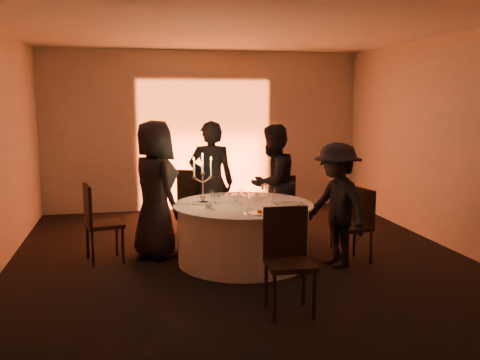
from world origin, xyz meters
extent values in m
plane|color=black|center=(0.00, 0.00, 0.00)|extent=(7.00, 7.00, 0.00)
plane|color=white|center=(0.00, 0.00, 3.00)|extent=(7.00, 7.00, 0.00)
plane|color=#B0ABA4|center=(0.00, 3.50, 1.50)|extent=(7.00, 0.00, 7.00)
plane|color=#B0ABA4|center=(0.00, -3.50, 1.50)|extent=(7.00, 0.00, 7.00)
plane|color=#B0ABA4|center=(3.00, 0.00, 1.50)|extent=(0.00, 7.00, 7.00)
cube|color=black|center=(0.00, 3.20, 0.05)|extent=(0.25, 0.12, 0.10)
cylinder|color=black|center=(0.00, 0.00, 0.01)|extent=(0.60, 0.60, 0.03)
cylinder|color=black|center=(0.00, 0.00, 0.38)|extent=(0.20, 0.20, 0.75)
cylinder|color=white|center=(0.00, 0.00, 0.38)|extent=(1.68, 1.68, 0.75)
cylinder|color=white|center=(0.00, 0.00, 0.76)|extent=(1.80, 1.80, 0.02)
cube|color=black|center=(-1.76, 0.40, 0.49)|extent=(0.54, 0.54, 0.05)
cube|color=black|center=(-1.95, 0.36, 0.77)|extent=(0.14, 0.44, 0.51)
cylinder|color=black|center=(-1.53, 0.26, 0.24)|extent=(0.04, 0.04, 0.48)
cylinder|color=black|center=(-1.61, 0.63, 0.24)|extent=(0.04, 0.04, 0.48)
cylinder|color=black|center=(-1.90, 0.17, 0.24)|extent=(0.04, 0.04, 0.48)
cylinder|color=black|center=(-1.99, 0.55, 0.24)|extent=(0.04, 0.04, 0.48)
cube|color=black|center=(-0.44, 1.57, 0.50)|extent=(0.56, 0.56, 0.05)
cube|color=black|center=(-0.50, 1.38, 0.78)|extent=(0.45, 0.16, 0.52)
cylinder|color=black|center=(-0.20, 1.71, 0.24)|extent=(0.04, 0.04, 0.49)
cylinder|color=black|center=(-0.58, 1.82, 0.24)|extent=(0.04, 0.04, 0.49)
cylinder|color=black|center=(-0.31, 1.33, 0.24)|extent=(0.04, 0.04, 0.49)
cylinder|color=black|center=(-0.68, 1.44, 0.24)|extent=(0.04, 0.04, 0.49)
cube|color=black|center=(0.91, 1.57, 0.43)|extent=(0.53, 0.53, 0.05)
cube|color=black|center=(1.00, 1.42, 0.67)|extent=(0.36, 0.23, 0.45)
cylinder|color=black|center=(0.98, 1.80, 0.21)|extent=(0.04, 0.04, 0.42)
cylinder|color=black|center=(0.69, 1.63, 0.21)|extent=(0.04, 0.04, 0.42)
cylinder|color=black|center=(1.14, 1.51, 0.21)|extent=(0.04, 0.04, 0.42)
cylinder|color=black|center=(0.85, 1.34, 0.21)|extent=(0.04, 0.04, 0.42)
cube|color=black|center=(1.37, -0.29, 0.46)|extent=(0.50, 0.50, 0.05)
cube|color=black|center=(1.56, -0.25, 0.72)|extent=(0.13, 0.42, 0.48)
cylinder|color=black|center=(1.16, -0.15, 0.22)|extent=(0.04, 0.04, 0.45)
cylinder|color=black|center=(1.23, -0.50, 0.22)|extent=(0.04, 0.04, 0.45)
cylinder|color=black|center=(1.51, -0.08, 0.22)|extent=(0.04, 0.04, 0.45)
cylinder|color=black|center=(1.58, -0.43, 0.22)|extent=(0.04, 0.04, 0.45)
cube|color=black|center=(0.09, -1.74, 0.50)|extent=(0.48, 0.48, 0.05)
cube|color=black|center=(0.11, -1.53, 0.78)|extent=(0.46, 0.06, 0.52)
cylinder|color=black|center=(-0.11, -1.92, 0.24)|extent=(0.04, 0.04, 0.49)
cylinder|color=black|center=(0.28, -1.94, 0.24)|extent=(0.04, 0.04, 0.49)
cylinder|color=black|center=(-0.09, -1.53, 0.24)|extent=(0.04, 0.04, 0.49)
cylinder|color=black|center=(0.30, -1.55, 0.24)|extent=(0.04, 0.04, 0.49)
imported|color=black|center=(-1.09, 0.49, 0.92)|extent=(0.90, 1.05, 1.83)
imported|color=black|center=(-0.25, 1.04, 0.90)|extent=(0.74, 0.57, 1.79)
imported|color=black|center=(0.65, 0.93, 0.87)|extent=(1.07, 1.02, 1.74)
imported|color=black|center=(1.12, -0.37, 0.78)|extent=(0.87, 1.15, 1.57)
cylinder|color=white|center=(-0.52, 0.12, 0.78)|extent=(0.27, 0.27, 0.01)
cube|color=#BABABF|center=(-0.69, 0.12, 0.78)|extent=(0.01, 0.17, 0.01)
cube|color=#BABABF|center=(-0.35, 0.12, 0.78)|extent=(0.02, 0.17, 0.01)
cylinder|color=white|center=(-0.05, 0.63, 0.78)|extent=(0.26, 0.26, 0.01)
cube|color=#BABABF|center=(-0.22, 0.63, 0.78)|extent=(0.02, 0.17, 0.01)
cube|color=#BABABF|center=(0.12, 0.63, 0.78)|extent=(0.02, 0.17, 0.01)
cylinder|color=white|center=(0.30, 0.50, 0.78)|extent=(0.27, 0.27, 0.01)
cube|color=#BABABF|center=(0.13, 0.50, 0.78)|extent=(0.02, 0.17, 0.01)
cube|color=#BABABF|center=(0.47, 0.50, 0.78)|extent=(0.02, 0.17, 0.01)
sphere|color=#F4A61E|center=(0.30, 0.50, 0.82)|extent=(0.07, 0.07, 0.07)
cylinder|color=white|center=(0.57, -0.14, 0.78)|extent=(0.29, 0.29, 0.01)
cube|color=#BABABF|center=(0.40, -0.14, 0.78)|extent=(0.02, 0.17, 0.01)
cube|color=#BABABF|center=(0.74, -0.14, 0.78)|extent=(0.01, 0.17, 0.01)
cylinder|color=white|center=(0.06, -0.63, 0.78)|extent=(0.26, 0.26, 0.01)
cube|color=#BABABF|center=(-0.11, -0.63, 0.78)|extent=(0.02, 0.17, 0.01)
cube|color=#BABABF|center=(0.23, -0.63, 0.78)|extent=(0.02, 0.17, 0.01)
sphere|color=#F4A61E|center=(0.06, -0.63, 0.82)|extent=(0.07, 0.07, 0.07)
cylinder|color=white|center=(-0.48, -0.19, 0.77)|extent=(0.11, 0.11, 0.01)
cylinder|color=white|center=(-0.48, -0.19, 0.81)|extent=(0.07, 0.07, 0.06)
cylinder|color=silver|center=(-0.50, 0.14, 0.78)|extent=(0.13, 0.13, 0.02)
sphere|color=silver|center=(-0.50, 0.14, 0.84)|extent=(0.07, 0.07, 0.07)
cylinder|color=silver|center=(-0.50, 0.14, 0.97)|extent=(0.03, 0.03, 0.35)
cylinder|color=silver|center=(-0.50, 0.14, 1.16)|extent=(0.06, 0.06, 0.03)
cylinder|color=white|center=(-0.50, 0.14, 1.28)|extent=(0.02, 0.02, 0.22)
cone|color=orange|center=(-0.50, 0.14, 1.41)|extent=(0.02, 0.02, 0.04)
cylinder|color=silver|center=(-0.56, 0.14, 1.07)|extent=(0.12, 0.02, 0.08)
cylinder|color=silver|center=(-0.61, 0.14, 1.11)|extent=(0.05, 0.05, 0.03)
cylinder|color=white|center=(-0.61, 0.14, 1.23)|extent=(0.02, 0.02, 0.22)
cone|color=orange|center=(-0.61, 0.14, 1.36)|extent=(0.02, 0.02, 0.04)
cylinder|color=silver|center=(-0.45, 0.14, 1.07)|extent=(0.12, 0.02, 0.08)
cylinder|color=silver|center=(-0.39, 0.14, 1.11)|extent=(0.05, 0.05, 0.03)
cylinder|color=white|center=(-0.39, 0.14, 1.23)|extent=(0.02, 0.02, 0.22)
cone|color=orange|center=(-0.39, 0.14, 1.36)|extent=(0.02, 0.02, 0.04)
cylinder|color=silver|center=(-0.44, -0.29, 0.77)|extent=(0.06, 0.06, 0.01)
cylinder|color=silver|center=(-0.44, -0.29, 0.83)|extent=(0.01, 0.01, 0.10)
cone|color=silver|center=(-0.44, -0.29, 0.92)|extent=(0.07, 0.07, 0.09)
cylinder|color=silver|center=(0.33, 0.27, 0.77)|extent=(0.06, 0.06, 0.01)
cylinder|color=silver|center=(0.33, 0.27, 0.83)|extent=(0.01, 0.01, 0.10)
cone|color=silver|center=(0.33, 0.27, 0.92)|extent=(0.07, 0.07, 0.09)
cylinder|color=silver|center=(0.01, -0.29, 0.77)|extent=(0.06, 0.06, 0.01)
cylinder|color=silver|center=(0.01, -0.29, 0.83)|extent=(0.01, 0.01, 0.10)
cone|color=silver|center=(0.01, -0.29, 0.92)|extent=(0.07, 0.07, 0.09)
cylinder|color=silver|center=(-0.42, -0.03, 0.77)|extent=(0.06, 0.06, 0.01)
cylinder|color=silver|center=(-0.42, -0.03, 0.83)|extent=(0.01, 0.01, 0.10)
cone|color=silver|center=(-0.42, -0.03, 0.92)|extent=(0.07, 0.07, 0.09)
cylinder|color=silver|center=(0.41, 0.37, 0.77)|extent=(0.06, 0.06, 0.01)
cylinder|color=silver|center=(0.41, 0.37, 0.83)|extent=(0.01, 0.01, 0.10)
cone|color=silver|center=(0.41, 0.37, 0.92)|extent=(0.07, 0.07, 0.09)
cylinder|color=silver|center=(-0.03, -0.02, 0.77)|extent=(0.06, 0.06, 0.01)
cylinder|color=silver|center=(-0.03, -0.02, 0.83)|extent=(0.01, 0.01, 0.10)
cone|color=silver|center=(-0.03, -0.02, 0.92)|extent=(0.07, 0.07, 0.09)
cylinder|color=silver|center=(0.39, -0.03, 0.77)|extent=(0.06, 0.06, 0.01)
cylinder|color=silver|center=(0.39, -0.03, 0.83)|extent=(0.01, 0.01, 0.10)
cone|color=silver|center=(0.39, -0.03, 0.92)|extent=(0.07, 0.07, 0.09)
cylinder|color=silver|center=(0.26, 0.22, 0.82)|extent=(0.07, 0.07, 0.09)
cylinder|color=silver|center=(-0.06, 0.20, 0.82)|extent=(0.07, 0.07, 0.09)
cylinder|color=silver|center=(-0.31, 0.09, 0.82)|extent=(0.07, 0.07, 0.09)
cylinder|color=silver|center=(0.20, 0.15, 0.82)|extent=(0.07, 0.07, 0.09)
camera|label=1|loc=(-1.42, -6.58, 2.11)|focal=40.00mm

